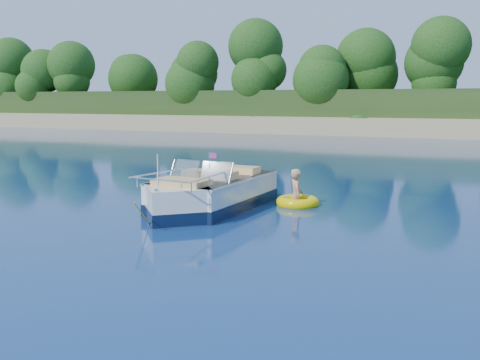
% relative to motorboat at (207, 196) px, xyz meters
% --- Properties ---
extents(ground, '(160.00, 160.00, 0.00)m').
position_rel_motorboat_xyz_m(ground, '(3.04, -2.06, -0.39)').
color(ground, '#0A1F46').
rests_on(ground, ground).
extents(shoreline, '(170.00, 59.00, 6.00)m').
position_rel_motorboat_xyz_m(shoreline, '(3.04, 61.71, 0.58)').
color(shoreline, '#998259').
rests_on(shoreline, ground).
extents(treeline, '(150.00, 7.12, 8.19)m').
position_rel_motorboat_xyz_m(treeline, '(3.08, 38.95, 5.15)').
color(treeline, black).
rests_on(treeline, ground).
extents(motorboat, '(2.43, 6.09, 2.03)m').
position_rel_motorboat_xyz_m(motorboat, '(0.00, 0.00, 0.00)').
color(motorboat, white).
rests_on(motorboat, ground).
extents(tow_tube, '(1.48, 1.48, 0.34)m').
position_rel_motorboat_xyz_m(tow_tube, '(2.12, 1.69, -0.31)').
color(tow_tube, '#EBCE00').
rests_on(tow_tube, ground).
extents(boy, '(0.78, 0.97, 1.75)m').
position_rel_motorboat_xyz_m(boy, '(2.04, 1.75, -0.39)').
color(boy, tan).
rests_on(boy, ground).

